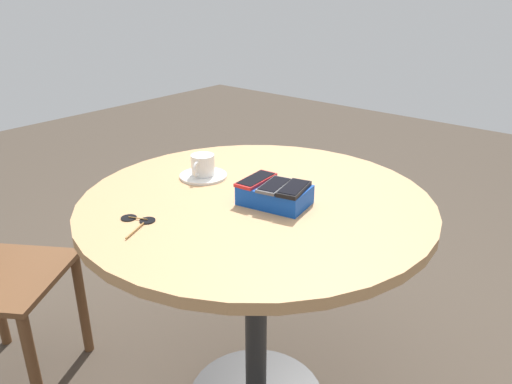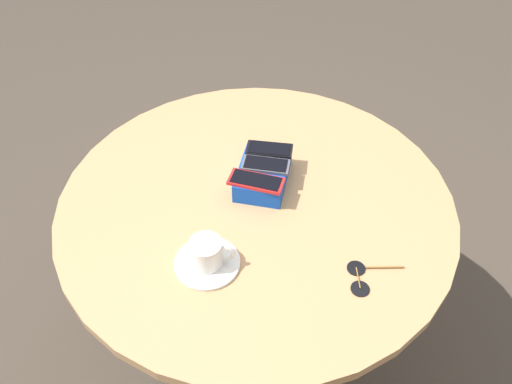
{
  "view_description": "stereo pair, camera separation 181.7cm",
  "coord_description": "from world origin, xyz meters",
  "px_view_note": "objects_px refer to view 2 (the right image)",
  "views": [
    {
      "loc": [
        -0.83,
        1.0,
        1.33
      ],
      "look_at": [
        0.0,
        0.0,
        0.78
      ],
      "focal_mm": 35.0,
      "sensor_mm": 36.0,
      "label": 1
    },
    {
      "loc": [
        0.82,
        0.34,
        1.66
      ],
      "look_at": [
        0.0,
        0.0,
        0.78
      ],
      "focal_mm": 35.0,
      "sensor_mm": 36.0,
      "label": 2
    }
  ],
  "objects_px": {
    "round_table": "(256,231)",
    "phone_box": "(263,174)",
    "phone_gray": "(265,165)",
    "saucer": "(207,263)",
    "coffee_cup": "(207,252)",
    "phone_black": "(269,150)",
    "phone_red": "(256,181)",
    "sunglasses": "(361,277)"
  },
  "relations": [
    {
      "from": "phone_gray",
      "to": "phone_red",
      "type": "bearing_deg",
      "value": 2.17
    },
    {
      "from": "phone_red",
      "to": "sunglasses",
      "type": "relative_size",
      "value": 1.18
    },
    {
      "from": "phone_box",
      "to": "phone_gray",
      "type": "height_order",
      "value": "phone_gray"
    },
    {
      "from": "phone_black",
      "to": "phone_gray",
      "type": "relative_size",
      "value": 1.01
    },
    {
      "from": "round_table",
      "to": "phone_red",
      "type": "xyz_separation_m",
      "value": [
        0.0,
        0.0,
        0.19
      ]
    },
    {
      "from": "saucer",
      "to": "phone_box",
      "type": "bearing_deg",
      "value": 176.85
    },
    {
      "from": "phone_black",
      "to": "phone_red",
      "type": "xyz_separation_m",
      "value": [
        0.12,
        0.01,
        -0.0
      ]
    },
    {
      "from": "phone_box",
      "to": "coffee_cup",
      "type": "relative_size",
      "value": 2.05
    },
    {
      "from": "coffee_cup",
      "to": "sunglasses",
      "type": "bearing_deg",
      "value": 105.98
    },
    {
      "from": "coffee_cup",
      "to": "round_table",
      "type": "bearing_deg",
      "value": 175.11
    },
    {
      "from": "phone_box",
      "to": "saucer",
      "type": "xyz_separation_m",
      "value": [
        0.3,
        -0.02,
        -0.02
      ]
    },
    {
      "from": "phone_gray",
      "to": "saucer",
      "type": "xyz_separation_m",
      "value": [
        0.3,
        -0.02,
        -0.05
      ]
    },
    {
      "from": "phone_box",
      "to": "phone_black",
      "type": "relative_size",
      "value": 1.55
    },
    {
      "from": "saucer",
      "to": "coffee_cup",
      "type": "height_order",
      "value": "coffee_cup"
    },
    {
      "from": "saucer",
      "to": "sunglasses",
      "type": "height_order",
      "value": "saucer"
    },
    {
      "from": "round_table",
      "to": "phone_box",
      "type": "relative_size",
      "value": 4.95
    },
    {
      "from": "phone_box",
      "to": "saucer",
      "type": "distance_m",
      "value": 0.3
    },
    {
      "from": "sunglasses",
      "to": "phone_box",
      "type": "bearing_deg",
      "value": -123.09
    },
    {
      "from": "phone_gray",
      "to": "phone_red",
      "type": "xyz_separation_m",
      "value": [
        0.07,
        0.0,
        0.0
      ]
    },
    {
      "from": "phone_red",
      "to": "coffee_cup",
      "type": "relative_size",
      "value": 1.42
    },
    {
      "from": "round_table",
      "to": "phone_gray",
      "type": "bearing_deg",
      "value": -178.39
    },
    {
      "from": "phone_box",
      "to": "phone_red",
      "type": "height_order",
      "value": "phone_red"
    },
    {
      "from": "phone_box",
      "to": "coffee_cup",
      "type": "bearing_deg",
      "value": -2.75
    },
    {
      "from": "phone_box",
      "to": "phone_red",
      "type": "relative_size",
      "value": 1.44
    },
    {
      "from": "round_table",
      "to": "phone_black",
      "type": "distance_m",
      "value": 0.23
    },
    {
      "from": "phone_black",
      "to": "round_table",
      "type": "bearing_deg",
      "value": 5.6
    },
    {
      "from": "phone_red",
      "to": "sunglasses",
      "type": "height_order",
      "value": "phone_red"
    },
    {
      "from": "round_table",
      "to": "phone_box",
      "type": "bearing_deg",
      "value": -174.76
    },
    {
      "from": "phone_black",
      "to": "coffee_cup",
      "type": "relative_size",
      "value": 1.32
    },
    {
      "from": "phone_red",
      "to": "round_table",
      "type": "bearing_deg",
      "value": -134.49
    },
    {
      "from": "saucer",
      "to": "round_table",
      "type": "bearing_deg",
      "value": 174.62
    },
    {
      "from": "phone_box",
      "to": "phone_black",
      "type": "height_order",
      "value": "phone_black"
    },
    {
      "from": "coffee_cup",
      "to": "sunglasses",
      "type": "relative_size",
      "value": 0.83
    },
    {
      "from": "phone_black",
      "to": "coffee_cup",
      "type": "distance_m",
      "value": 0.36
    },
    {
      "from": "phone_black",
      "to": "phone_red",
      "type": "distance_m",
      "value": 0.12
    },
    {
      "from": "phone_box",
      "to": "sunglasses",
      "type": "relative_size",
      "value": 1.69
    },
    {
      "from": "sunglasses",
      "to": "round_table",
      "type": "bearing_deg",
      "value": -114.65
    },
    {
      "from": "round_table",
      "to": "saucer",
      "type": "xyz_separation_m",
      "value": [
        0.24,
        -0.02,
        0.13
      ]
    },
    {
      "from": "phone_gray",
      "to": "coffee_cup",
      "type": "xyz_separation_m",
      "value": [
        0.3,
        -0.02,
        -0.02
      ]
    },
    {
      "from": "phone_black",
      "to": "coffee_cup",
      "type": "height_order",
      "value": "coffee_cup"
    },
    {
      "from": "phone_black",
      "to": "saucer",
      "type": "bearing_deg",
      "value": -1.63
    },
    {
      "from": "phone_gray",
      "to": "round_table",
      "type": "bearing_deg",
      "value": 1.61
    }
  ]
}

